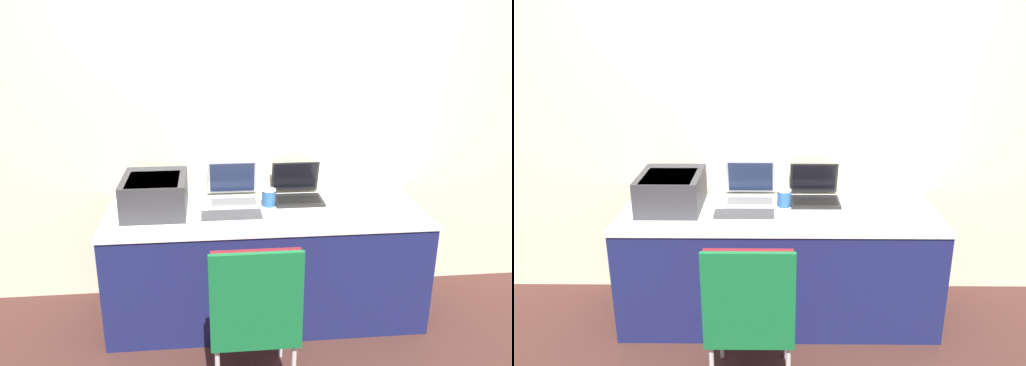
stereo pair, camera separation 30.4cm
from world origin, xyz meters
TOP-DOWN VIEW (x-y plane):
  - ground_plane at (0.00, 0.00)m, footprint 14.00×14.00m
  - wall_back at (0.00, 0.71)m, footprint 8.00×0.05m
  - table at (0.00, 0.32)m, footprint 1.96×0.67m
  - printer at (-0.67, 0.40)m, footprint 0.38×0.44m
  - laptop_left at (-0.19, 0.54)m, footprint 0.33×0.29m
  - laptop_right at (0.23, 0.53)m, footprint 0.32×0.29m
  - external_keyboard at (-0.21, 0.27)m, footprint 0.36×0.12m
  - coffee_cup at (0.03, 0.43)m, footprint 0.09×0.09m
  - chair at (-0.14, -0.46)m, footprint 0.42×0.49m

SIDE VIEW (x-z plane):
  - ground_plane at x=0.00m, z-range 0.00..0.00m
  - table at x=0.00m, z-range 0.00..0.72m
  - chair at x=-0.14m, z-range 0.10..1.00m
  - external_keyboard at x=-0.21m, z-range 0.72..0.74m
  - laptop_right at x=0.23m, z-range 0.66..0.89m
  - laptop_left at x=-0.19m, z-range 0.65..0.90m
  - coffee_cup at x=0.03m, z-range 0.72..0.83m
  - printer at x=-0.67m, z-range 0.73..0.95m
  - wall_back at x=0.00m, z-range 0.00..2.60m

